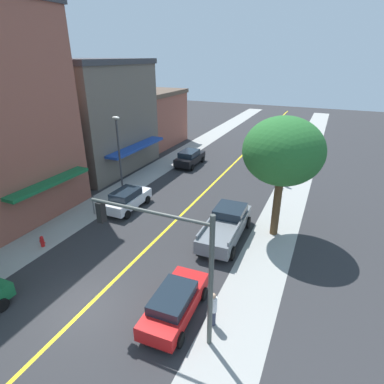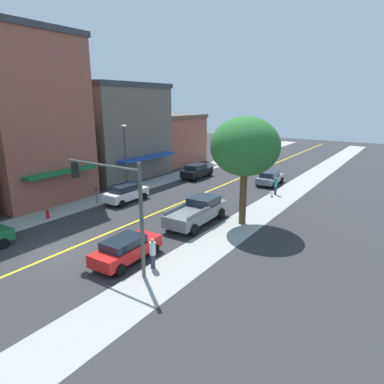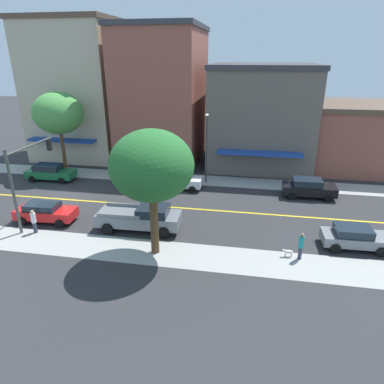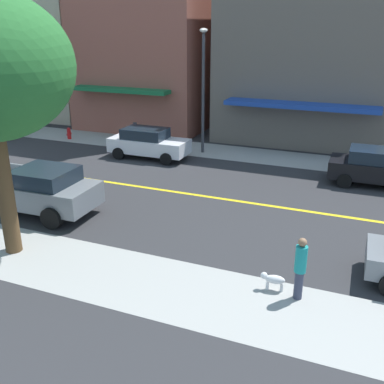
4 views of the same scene
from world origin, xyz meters
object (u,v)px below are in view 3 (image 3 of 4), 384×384
object	(u,v)px
black_sedan_left_curb	(309,188)
grey_pickup_truck	(141,217)
traffic_light_mast	(26,170)
white_sedan_left_curb	(178,180)
fire_hydrant	(118,174)
street_tree_left_near	(152,166)
pedestrian_teal_shirt	(301,245)
grey_sedan_right_curb	(354,237)
parking_meter	(164,172)
red_sedan_right_curb	(45,212)
street_lamp	(207,141)
small_dog	(288,252)
street_tree_right_corner	(58,113)
pedestrian_white_shirt	(34,221)
green_sedan_left_curb	(50,172)

from	to	relation	value
black_sedan_left_curb	grey_pickup_truck	size ratio (longest dim) A/B	0.76
traffic_light_mast	white_sedan_left_curb	xyz separation A→B (m)	(-8.60, 9.05, -3.25)
white_sedan_left_curb	grey_pickup_truck	xyz separation A→B (m)	(8.30, -0.88, 0.09)
fire_hydrant	grey_pickup_truck	distance (m)	11.67
street_tree_left_near	pedestrian_teal_shirt	xyz separation A→B (m)	(-0.77, 8.91, -4.75)
grey_sedan_right_curb	parking_meter	bearing A→B (deg)	144.72
white_sedan_left_curb	red_sedan_right_curb	bearing A→B (deg)	-135.14
traffic_light_mast	street_lamp	bearing A→B (deg)	-46.60
white_sedan_left_curb	fire_hydrant	bearing A→B (deg)	164.04
grey_sedan_right_curb	black_sedan_left_curb	size ratio (longest dim) A/B	0.92
street_lamp	parking_meter	bearing A→B (deg)	-85.43
street_tree_left_near	white_sedan_left_curb	world-z (taller)	street_tree_left_near
red_sedan_right_curb	black_sedan_left_curb	distance (m)	21.64
white_sedan_left_curb	small_dog	world-z (taller)	white_sedan_left_curb
street_tree_right_corner	small_dog	xyz separation A→B (m)	(12.50, 21.69, -5.91)
street_tree_left_near	red_sedan_right_curb	bearing A→B (deg)	-106.59
white_sedan_left_curb	grey_pickup_truck	distance (m)	8.35
traffic_light_mast	small_dog	bearing A→B (deg)	-95.03
street_lamp	pedestrian_white_shirt	xyz separation A→B (m)	(12.26, -10.40, -3.17)
fire_hydrant	grey_pickup_truck	bearing A→B (deg)	29.37
street_tree_left_near	grey_pickup_truck	xyz separation A→B (m)	(-2.80, -1.79, -4.77)
green_sedan_left_curb	small_dog	xyz separation A→B (m)	(10.26, 22.10, -0.49)
street_lamp	grey_pickup_truck	distance (m)	11.38
parking_meter	red_sedan_right_curb	size ratio (longest dim) A/B	0.32
green_sedan_left_curb	pedestrian_teal_shirt	size ratio (longest dim) A/B	2.68
street_lamp	black_sedan_left_curb	size ratio (longest dim) A/B	1.47
street_lamp	pedestrian_white_shirt	world-z (taller)	street_lamp
street_tree_left_near	street_tree_right_corner	distance (m)	19.01
grey_sedan_right_curb	green_sedan_left_curb	world-z (taller)	green_sedan_left_curb
grey_sedan_right_curb	street_lamp	bearing A→B (deg)	135.03
small_dog	pedestrian_teal_shirt	bearing A→B (deg)	163.96
fire_hydrant	red_sedan_right_curb	xyz separation A→B (m)	(10.20, -1.73, 0.41)
black_sedan_left_curb	small_dog	distance (m)	10.51
parking_meter	white_sedan_left_curb	xyz separation A→B (m)	(1.82, 1.80, -0.11)
black_sedan_left_curb	grey_pickup_truck	distance (m)	15.02
street_lamp	white_sedan_left_curb	distance (m)	4.54
pedestrian_white_shirt	pedestrian_teal_shirt	size ratio (longest dim) A/B	0.98
pedestrian_teal_shirt	traffic_light_mast	bearing A→B (deg)	120.09
parking_meter	pedestrian_teal_shirt	distance (m)	16.81
red_sedan_right_curb	grey_sedan_right_curb	bearing A→B (deg)	-2.59
street_tree_left_near	small_dog	bearing A→B (deg)	96.24
red_sedan_right_curb	green_sedan_left_curb	size ratio (longest dim) A/B	0.94
red_sedan_right_curb	grey_pickup_truck	distance (m)	7.45
fire_hydrant	street_tree_left_near	bearing A→B (deg)	30.09
grey_sedan_right_curb	black_sedan_left_curb	bearing A→B (deg)	100.32
fire_hydrant	black_sedan_left_curb	size ratio (longest dim) A/B	0.16
green_sedan_left_curb	pedestrian_white_shirt	size ratio (longest dim) A/B	2.74
traffic_light_mast	pedestrian_teal_shirt	world-z (taller)	traffic_light_mast
fire_hydrant	grey_sedan_right_curb	xyz separation A→B (m)	(10.21, 19.98, 0.41)
fire_hydrant	white_sedan_left_curb	xyz separation A→B (m)	(1.86, 6.59, 0.47)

